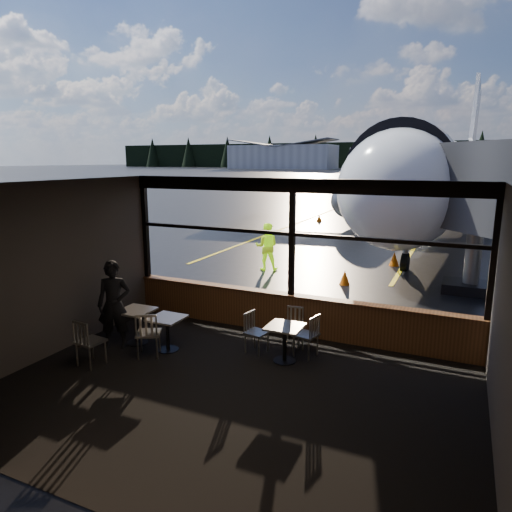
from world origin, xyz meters
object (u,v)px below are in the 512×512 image
Objects in this scene: chair_near_e at (306,335)px; chair_mid_s at (148,334)px; cafe_table_mid at (168,334)px; cafe_table_left at (137,327)px; chair_left_s at (91,342)px; passenger at (114,305)px; airliner at (453,131)px; cafe_table_near at (285,344)px; cone_extra at (345,277)px; cone_nose at (394,259)px; chair_near_w at (257,333)px; cone_wing at (319,218)px; chair_near_n at (293,327)px; jet_bridge at (472,209)px; ground_crew at (267,247)px.

chair_mid_s reaches higher than chair_near_e.
cafe_table_left is at bearing 177.36° from cafe_table_mid.
chair_left_s is 0.51× the size of passenger.
chair_mid_s is (-2.87, -1.30, 0.03)m from chair_near_e.
cafe_table_near is at bearing -91.53° from airliner.
airliner reaches higher than cone_extra.
cafe_table_near is at bearing 11.87° from cafe_table_mid.
cone_extra is at bearing 36.51° from passenger.
chair_left_s reaches higher than cone_nose.
cafe_table_mid is at bearing 120.68° from chair_near_e.
chair_mid_s reaches higher than chair_left_s.
cafe_table_left is at bearing 22.22° from passenger.
cafe_table_left is 2.62m from chair_near_w.
cafe_table_near is 1.58× the size of cone_wing.
chair_near_w is at bearing 13.64° from cafe_table_left.
cone_nose is 12.53m from cone_wing.
chair_near_n is (-0.13, 0.84, 0.04)m from cafe_table_near.
passenger is 21.24m from cone_wing.
chair_mid_s is (-2.44, -1.74, 0.07)m from chair_near_n.
passenger reaches higher than chair_left_s.
passenger is (-0.17, 0.89, 0.45)m from chair_left_s.
cafe_table_mid is 0.45m from chair_mid_s.
chair_near_n is at bearing 56.42° from chair_near_e.
chair_mid_s is at bearing 29.97° from chair_near_n.
jet_bridge is at bearing 20.79° from passenger.
cafe_table_left reaches higher than cafe_table_near.
chair_mid_s is (-0.18, -0.39, 0.12)m from cafe_table_mid.
airliner is 23.61m from chair_left_s.
cafe_table_mid is at bearing -13.16° from passenger.
cafe_table_left reaches higher than cone_wing.
cafe_table_near is at bearing 33.24° from chair_left_s.
chair_left_s is at bearing -161.48° from chair_mid_s.
cafe_table_mid is at bearing -2.64° from cafe_table_left.
ground_crew is (-2.67, 6.74, 0.42)m from chair_near_w.
passenger reaches higher than chair_near_n.
chair_left_s is at bearing -84.57° from cone_wing.
cafe_table_near is 0.91× the size of chair_near_n.
cafe_table_near is 0.77× the size of chair_mid_s.
cafe_table_mid is at bearing 58.30° from chair_left_s.
jet_bridge is 16.08m from cone_wing.
cone_wing is at bearing 28.01° from chair_near_e.
chair_left_s is 22.13m from cone_wing.
ground_crew is at bearing -67.69° from chair_near_n.
passenger is (-3.50, -0.80, 0.56)m from cafe_table_near.
chair_near_e is at bearing 53.84° from cafe_table_near.
chair_near_n reaches higher than cafe_table_mid.
jet_bridge is 6.11× the size of passenger.
cafe_table_mid reaches higher than cone_wing.
airliner is 22.30m from cafe_table_mid.
cone_nose is at bearing -178.07° from chair_near_w.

